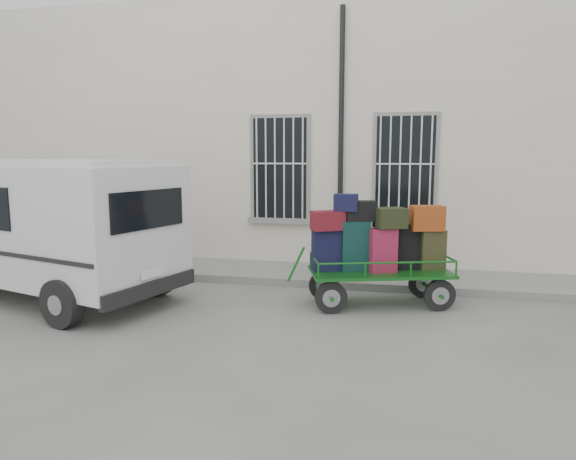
% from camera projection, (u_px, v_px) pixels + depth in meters
% --- Properties ---
extents(ground, '(80.00, 80.00, 0.00)m').
position_uv_depth(ground, '(262.00, 306.00, 8.72)').
color(ground, '#63635E').
rests_on(ground, ground).
extents(building, '(24.00, 5.15, 6.00)m').
position_uv_depth(building, '(317.00, 138.00, 13.59)').
color(building, beige).
rests_on(building, ground).
extents(sidewalk, '(24.00, 1.70, 0.15)m').
position_uv_depth(sidewalk, '(290.00, 273.00, 10.83)').
color(sidewalk, slate).
rests_on(sidewalk, ground).
extents(luggage_cart, '(2.79, 1.71, 1.91)m').
position_uv_depth(luggage_cart, '(379.00, 248.00, 8.64)').
color(luggage_cart, black).
rests_on(luggage_cart, ground).
extents(van, '(5.24, 3.29, 2.47)m').
position_uv_depth(van, '(47.00, 220.00, 9.06)').
color(van, silver).
rests_on(van, ground).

